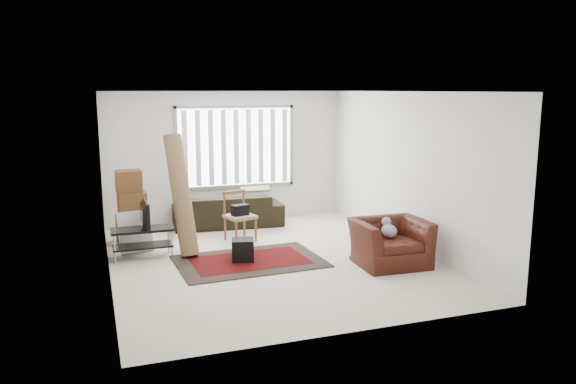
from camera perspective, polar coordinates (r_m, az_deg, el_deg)
name	(u,v)px	position (r m, az deg, el deg)	size (l,w,h in m)	color
room	(262,149)	(9.38, -2.66, 4.42)	(6.00, 6.02, 2.71)	beige
persian_rug	(250,261)	(9.11, -3.93, -7.02)	(2.36, 1.63, 0.02)	black
tv_stand	(142,236)	(9.53, -14.59, -4.39)	(0.99, 0.45, 0.50)	black
tv	(141,215)	(9.44, -14.69, -2.23)	(0.80, 0.10, 0.46)	black
subwoofer	(243,250)	(9.10, -4.62, -5.85)	(0.35, 0.35, 0.35)	black
moving_boxes	(131,209)	(10.49, -15.64, -1.68)	(0.55, 0.51, 1.31)	brown
white_flatpack	(135,232)	(9.89, -15.26, -3.91)	(0.56, 0.08, 0.71)	silver
rolled_rug	(181,195)	(9.44, -10.80, -0.30)	(0.30, 0.30, 2.02)	brown
sofa	(228,206)	(11.41, -6.14, -1.38)	(2.18, 0.94, 0.84)	black
side_chair	(240,214)	(10.26, -4.94, -2.24)	(0.60, 0.60, 0.90)	#877158
armchair	(390,239)	(8.99, 10.37, -4.74)	(1.15, 1.01, 0.82)	#3B130C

